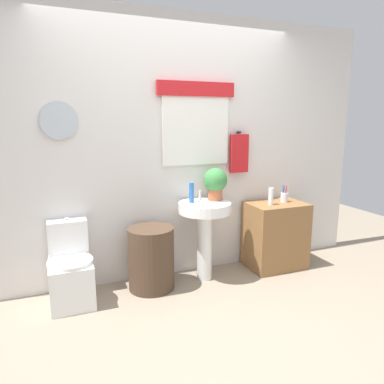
{
  "coord_description": "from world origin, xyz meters",
  "views": [
    {
      "loc": [
        -1.12,
        -2.23,
        1.59
      ],
      "look_at": [
        0.08,
        0.8,
        0.92
      ],
      "focal_mm": 33.0,
      "sensor_mm": 36.0,
      "label": 1
    }
  ],
  "objects_px": {
    "lotion_bottle": "(271,196)",
    "toothbrush_cup": "(284,197)",
    "toilet": "(71,271)",
    "soap_bottle": "(192,193)",
    "wooden_cabinet": "(275,235)",
    "laundry_hamper": "(151,258)",
    "potted_plant": "(215,182)",
    "pedestal_sink": "(205,222)"
  },
  "relations": [
    {
      "from": "wooden_cabinet",
      "to": "lotion_bottle",
      "type": "distance_m",
      "value": 0.46
    },
    {
      "from": "lotion_bottle",
      "to": "toothbrush_cup",
      "type": "relative_size",
      "value": 0.97
    },
    {
      "from": "wooden_cabinet",
      "to": "lotion_bottle",
      "type": "relative_size",
      "value": 4.0
    },
    {
      "from": "pedestal_sink",
      "to": "soap_bottle",
      "type": "bearing_deg",
      "value": 157.38
    },
    {
      "from": "potted_plant",
      "to": "laundry_hamper",
      "type": "bearing_deg",
      "value": -175.05
    },
    {
      "from": "wooden_cabinet",
      "to": "soap_bottle",
      "type": "relative_size",
      "value": 3.63
    },
    {
      "from": "soap_bottle",
      "to": "lotion_bottle",
      "type": "bearing_deg",
      "value": -6.0
    },
    {
      "from": "lotion_bottle",
      "to": "potted_plant",
      "type": "bearing_deg",
      "value": 170.47
    },
    {
      "from": "toilet",
      "to": "wooden_cabinet",
      "type": "distance_m",
      "value": 2.12
    },
    {
      "from": "toilet",
      "to": "toothbrush_cup",
      "type": "bearing_deg",
      "value": -0.34
    },
    {
      "from": "toilet",
      "to": "laundry_hamper",
      "type": "height_order",
      "value": "toilet"
    },
    {
      "from": "lotion_bottle",
      "to": "toothbrush_cup",
      "type": "distance_m",
      "value": 0.22
    },
    {
      "from": "laundry_hamper",
      "to": "soap_bottle",
      "type": "bearing_deg",
      "value": 6.6
    },
    {
      "from": "soap_bottle",
      "to": "potted_plant",
      "type": "distance_m",
      "value": 0.27
    },
    {
      "from": "soap_bottle",
      "to": "pedestal_sink",
      "type": "bearing_deg",
      "value": -22.62
    },
    {
      "from": "potted_plant",
      "to": "lotion_bottle",
      "type": "bearing_deg",
      "value": -9.53
    },
    {
      "from": "wooden_cabinet",
      "to": "soap_bottle",
      "type": "bearing_deg",
      "value": 177.03
    },
    {
      "from": "lotion_bottle",
      "to": "toothbrush_cup",
      "type": "height_order",
      "value": "toothbrush_cup"
    },
    {
      "from": "toilet",
      "to": "soap_bottle",
      "type": "bearing_deg",
      "value": 0.82
    },
    {
      "from": "laundry_hamper",
      "to": "potted_plant",
      "type": "xyz_separation_m",
      "value": [
        0.69,
        0.06,
        0.68
      ]
    },
    {
      "from": "laundry_hamper",
      "to": "potted_plant",
      "type": "bearing_deg",
      "value": 4.95
    },
    {
      "from": "laundry_hamper",
      "to": "lotion_bottle",
      "type": "height_order",
      "value": "lotion_bottle"
    },
    {
      "from": "laundry_hamper",
      "to": "toothbrush_cup",
      "type": "relative_size",
      "value": 3.24
    },
    {
      "from": "soap_bottle",
      "to": "lotion_bottle",
      "type": "xyz_separation_m",
      "value": [
        0.86,
        -0.09,
        -0.09
      ]
    },
    {
      "from": "toilet",
      "to": "laundry_hamper",
      "type": "distance_m",
      "value": 0.73
    },
    {
      "from": "pedestal_sink",
      "to": "lotion_bottle",
      "type": "height_order",
      "value": "lotion_bottle"
    },
    {
      "from": "potted_plant",
      "to": "lotion_bottle",
      "type": "xyz_separation_m",
      "value": [
        0.6,
        -0.1,
        -0.17
      ]
    },
    {
      "from": "laundry_hamper",
      "to": "pedestal_sink",
      "type": "height_order",
      "value": "pedestal_sink"
    },
    {
      "from": "toilet",
      "to": "laundry_hamper",
      "type": "xyz_separation_m",
      "value": [
        0.73,
        -0.03,
        0.02
      ]
    },
    {
      "from": "lotion_bottle",
      "to": "soap_bottle",
      "type": "bearing_deg",
      "value": 174.0
    },
    {
      "from": "potted_plant",
      "to": "wooden_cabinet",
      "type": "bearing_deg",
      "value": -4.88
    },
    {
      "from": "toilet",
      "to": "lotion_bottle",
      "type": "relative_size",
      "value": 4.06
    },
    {
      "from": "laundry_hamper",
      "to": "potted_plant",
      "type": "relative_size",
      "value": 1.85
    },
    {
      "from": "laundry_hamper",
      "to": "lotion_bottle",
      "type": "xyz_separation_m",
      "value": [
        1.29,
        -0.04,
        0.51
      ]
    },
    {
      "from": "wooden_cabinet",
      "to": "toothbrush_cup",
      "type": "xyz_separation_m",
      "value": [
        0.11,
        0.02,
        0.41
      ]
    },
    {
      "from": "laundry_hamper",
      "to": "pedestal_sink",
      "type": "bearing_deg",
      "value": 0.0
    },
    {
      "from": "toilet",
      "to": "soap_bottle",
      "type": "xyz_separation_m",
      "value": [
        1.16,
        0.02,
        0.62
      ]
    },
    {
      "from": "toilet",
      "to": "lotion_bottle",
      "type": "height_order",
      "value": "lotion_bottle"
    },
    {
      "from": "pedestal_sink",
      "to": "potted_plant",
      "type": "distance_m",
      "value": 0.41
    },
    {
      "from": "laundry_hamper",
      "to": "toothbrush_cup",
      "type": "xyz_separation_m",
      "value": [
        1.5,
        0.02,
        0.47
      ]
    },
    {
      "from": "potted_plant",
      "to": "toothbrush_cup",
      "type": "xyz_separation_m",
      "value": [
        0.81,
        -0.04,
        -0.21
      ]
    },
    {
      "from": "toothbrush_cup",
      "to": "potted_plant",
      "type": "bearing_deg",
      "value": 177.17
    }
  ]
}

